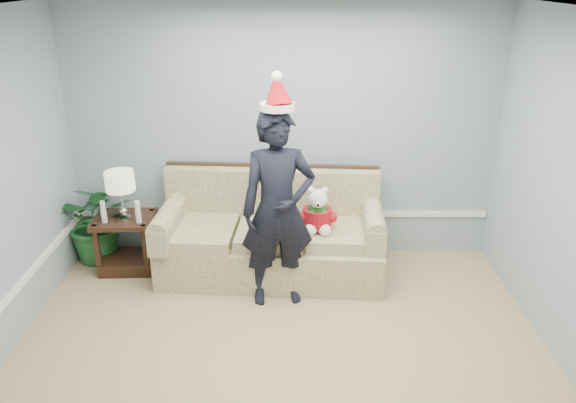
% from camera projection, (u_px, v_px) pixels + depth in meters
% --- Properties ---
extents(room_shell, '(4.54, 5.04, 2.74)m').
position_uv_depth(room_shell, '(278.00, 241.00, 3.56)').
color(room_shell, tan).
rests_on(room_shell, ground).
extents(wainscot_trim, '(4.49, 4.99, 0.06)m').
position_uv_depth(wainscot_trim, '(149.00, 272.00, 5.00)').
color(wainscot_trim, white).
rests_on(wainscot_trim, room_shell).
extents(sofa, '(2.31, 1.10, 1.05)m').
position_uv_depth(sofa, '(272.00, 238.00, 5.81)').
color(sofa, '#4C592A').
rests_on(sofa, room_shell).
extents(side_table, '(0.63, 0.54, 0.59)m').
position_uv_depth(side_table, '(128.00, 248.00, 5.91)').
color(side_table, '#321A12').
rests_on(side_table, room_shell).
extents(table_lamp, '(0.29, 0.29, 0.52)m').
position_uv_depth(table_lamp, '(120.00, 183.00, 5.57)').
color(table_lamp, silver).
rests_on(table_lamp, side_table).
extents(candle_pair, '(0.40, 0.06, 0.23)m').
position_uv_depth(candle_pair, '(121.00, 212.00, 5.62)').
color(candle_pair, silver).
rests_on(candle_pair, side_table).
extents(houseplant, '(0.86, 0.75, 0.93)m').
position_uv_depth(houseplant, '(98.00, 220.00, 6.02)').
color(houseplant, '#1E602C').
rests_on(houseplant, room_shell).
extents(man, '(0.74, 0.55, 1.86)m').
position_uv_depth(man, '(278.00, 210.00, 5.09)').
color(man, black).
rests_on(man, room_shell).
extents(santa_hat, '(0.38, 0.41, 0.35)m').
position_uv_depth(santa_hat, '(277.00, 92.00, 4.69)').
color(santa_hat, white).
rests_on(santa_hat, man).
extents(teddy_bear, '(0.29, 0.33, 0.46)m').
position_uv_depth(teddy_bear, '(317.00, 215.00, 5.50)').
color(teddy_bear, white).
rests_on(teddy_bear, sofa).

